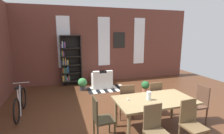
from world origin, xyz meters
TOP-DOWN VIEW (x-y plane):
  - ground_plane at (0.00, 0.00)m, footprint 10.49×10.49m
  - back_wall_brick at (0.00, 4.10)m, footprint 8.61×0.12m
  - window_pane_0 at (-1.77, 4.03)m, footprint 0.55×0.02m
  - window_pane_1 at (0.00, 4.03)m, footprint 0.55×0.02m
  - window_pane_2 at (1.77, 4.03)m, footprint 0.55×0.02m
  - dining_table at (0.02, -0.42)m, footprint 1.78×0.99m
  - vase_on_table at (-0.13, -0.42)m, footprint 0.10×0.10m
  - tealight_candle_0 at (-0.58, -0.30)m, footprint 0.04×0.04m
  - dining_chair_head_left at (-1.24, -0.42)m, footprint 0.41×0.41m
  - dining_chair_near_left at (-0.38, -1.14)m, footprint 0.42×0.42m
  - dining_chair_far_left at (-0.38, 0.31)m, footprint 0.44×0.44m
  - dining_chair_near_right at (0.42, -1.14)m, footprint 0.43×0.43m
  - dining_chair_far_right at (0.43, 0.31)m, footprint 0.41×0.41m
  - dining_chair_head_right at (1.29, -0.42)m, footprint 0.40×0.40m
  - bookshelf_tall at (-1.59, 3.85)m, footprint 0.87×0.30m
  - armchair_white at (-0.35, 3.14)m, footprint 0.84×0.84m
  - bicycle_second at (-3.10, 1.39)m, footprint 0.44×1.61m
  - potted_plant_by_shelf at (-1.18, 2.96)m, footprint 0.36×0.36m
  - potted_plant_corner at (1.03, 1.89)m, footprint 0.30×0.30m
  - striped_rug at (-0.23, 2.81)m, footprint 1.54×0.89m
  - framed_picture at (0.74, 4.02)m, footprint 0.56×0.03m

SIDE VIEW (x-z plane):
  - ground_plane at x=0.00m, z-range 0.00..0.00m
  - striped_rug at x=-0.23m, z-range 0.00..0.01m
  - potted_plant_corner at x=1.03m, z-range 0.04..0.51m
  - potted_plant_by_shelf at x=-1.18m, z-range 0.03..0.52m
  - armchair_white at x=-0.35m, z-range -0.10..0.65m
  - bicycle_second at x=-3.10m, z-range -0.11..0.76m
  - dining_chair_head_left at x=-1.24m, z-range 0.04..0.99m
  - dining_chair_near_left at x=-0.38m, z-range 0.04..0.99m
  - dining_chair_far_left at x=-0.38m, z-range 0.04..0.99m
  - dining_chair_near_right at x=0.42m, z-range 0.04..0.99m
  - dining_chair_far_right at x=0.43m, z-range 0.04..0.99m
  - dining_chair_head_right at x=1.29m, z-range 0.04..0.99m
  - dining_table at x=0.02m, z-range 0.30..1.06m
  - tealight_candle_0 at x=-0.58m, z-range 0.77..0.81m
  - vase_on_table at x=-0.13m, z-range 0.77..0.96m
  - bookshelf_tall at x=-1.59m, z-range -0.04..2.12m
  - back_wall_brick at x=0.00m, z-range 0.00..3.37m
  - window_pane_0 at x=-1.77m, z-range 0.76..2.95m
  - window_pane_1 at x=0.00m, z-range 0.76..2.95m
  - window_pane_2 at x=1.77m, z-range 0.76..2.95m
  - framed_picture at x=0.74m, z-range 1.56..2.28m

